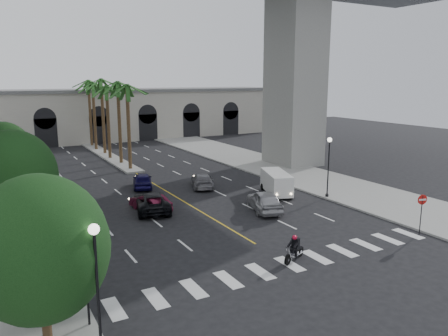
% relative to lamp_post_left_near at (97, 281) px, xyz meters
% --- Properties ---
extents(ground, '(140.00, 140.00, 0.00)m').
position_rel_lamp_post_left_near_xyz_m(ground, '(11.40, 5.00, -3.22)').
color(ground, black).
rests_on(ground, ground).
extents(sidewalk_right, '(8.00, 100.00, 0.15)m').
position_rel_lamp_post_left_near_xyz_m(sidewalk_right, '(26.40, 20.00, -3.15)').
color(sidewalk_right, gray).
rests_on(sidewalk_right, ground).
extents(median, '(2.00, 24.00, 0.20)m').
position_rel_lamp_post_left_near_xyz_m(median, '(11.40, 43.00, -3.12)').
color(median, gray).
rests_on(median, ground).
extents(pier_building, '(71.00, 10.50, 8.50)m').
position_rel_lamp_post_left_near_xyz_m(pier_building, '(11.40, 60.00, 1.04)').
color(pier_building, '#B6B0A4').
rests_on(pier_building, ground).
extents(palm_a, '(3.20, 3.20, 10.30)m').
position_rel_lamp_post_left_near_xyz_m(palm_a, '(11.40, 33.00, 5.88)').
color(palm_a, '#47331E').
rests_on(palm_a, ground).
extents(palm_b, '(3.20, 3.20, 10.60)m').
position_rel_lamp_post_left_near_xyz_m(palm_b, '(11.50, 37.00, 6.15)').
color(palm_b, '#47331E').
rests_on(palm_b, ground).
extents(palm_c, '(3.20, 3.20, 10.10)m').
position_rel_lamp_post_left_near_xyz_m(palm_c, '(11.20, 41.00, 5.69)').
color(palm_c, '#47331E').
rests_on(palm_c, ground).
extents(palm_d, '(3.20, 3.20, 10.90)m').
position_rel_lamp_post_left_near_xyz_m(palm_d, '(11.55, 45.00, 6.43)').
color(palm_d, '#47331E').
rests_on(palm_d, ground).
extents(palm_e, '(3.20, 3.20, 10.40)m').
position_rel_lamp_post_left_near_xyz_m(palm_e, '(11.30, 49.00, 5.97)').
color(palm_e, '#47331E').
rests_on(palm_e, ground).
extents(palm_f, '(3.20, 3.20, 10.70)m').
position_rel_lamp_post_left_near_xyz_m(palm_f, '(11.60, 53.00, 6.24)').
color(palm_f, '#47331E').
rests_on(palm_f, ground).
extents(street_tree_near, '(5.20, 5.20, 6.89)m').
position_rel_lamp_post_left_near_xyz_m(street_tree_near, '(-1.60, 2.00, 0.80)').
color(street_tree_near, '#382616').
rests_on(street_tree_near, ground).
extents(street_tree_mid, '(5.44, 5.44, 7.21)m').
position_rel_lamp_post_left_near_xyz_m(street_tree_mid, '(-1.60, 15.00, 0.99)').
color(street_tree_mid, '#382616').
rests_on(street_tree_mid, ground).
extents(street_tree_far, '(5.04, 5.04, 6.68)m').
position_rel_lamp_post_left_near_xyz_m(street_tree_far, '(-1.60, 27.00, 0.68)').
color(street_tree_far, '#382616').
rests_on(street_tree_far, ground).
extents(lamp_post_left_near, '(0.40, 0.40, 5.35)m').
position_rel_lamp_post_left_near_xyz_m(lamp_post_left_near, '(0.00, 0.00, 0.00)').
color(lamp_post_left_near, black).
rests_on(lamp_post_left_near, ground).
extents(lamp_post_left_far, '(0.40, 0.40, 5.35)m').
position_rel_lamp_post_left_near_xyz_m(lamp_post_left_far, '(0.00, 21.00, 0.00)').
color(lamp_post_left_far, black).
rests_on(lamp_post_left_far, ground).
extents(lamp_post_right, '(0.40, 0.40, 5.35)m').
position_rel_lamp_post_left_near_xyz_m(lamp_post_right, '(22.80, 13.00, 0.00)').
color(lamp_post_right, black).
rests_on(lamp_post_right, ground).
extents(traffic_signal_near, '(0.25, 0.18, 3.65)m').
position_rel_lamp_post_left_near_xyz_m(traffic_signal_near, '(0.10, 2.50, -0.71)').
color(traffic_signal_near, black).
rests_on(traffic_signal_near, ground).
extents(traffic_signal_far, '(0.25, 0.18, 3.65)m').
position_rel_lamp_post_left_near_xyz_m(traffic_signal_far, '(0.10, 6.50, -0.71)').
color(traffic_signal_far, black).
rests_on(traffic_signal_far, ground).
extents(motorcycle_rider, '(2.01, 0.98, 1.55)m').
position_rel_lamp_post_left_near_xyz_m(motorcycle_rider, '(11.98, 3.79, -2.52)').
color(motorcycle_rider, black).
rests_on(motorcycle_rider, ground).
extents(car_a, '(3.34, 5.21, 1.65)m').
position_rel_lamp_post_left_near_xyz_m(car_a, '(15.89, 12.60, -2.40)').
color(car_a, '#9F9EA3').
rests_on(car_a, ground).
extents(car_b, '(2.37, 4.37, 1.37)m').
position_rel_lamp_post_left_near_xyz_m(car_b, '(8.00, 16.95, -2.54)').
color(car_b, '#511025').
rests_on(car_b, ground).
extents(car_c, '(3.65, 5.80, 1.49)m').
position_rel_lamp_post_left_near_xyz_m(car_c, '(8.12, 16.89, -2.47)').
color(car_c, black).
rests_on(car_c, ground).
extents(car_d, '(3.37, 4.99, 1.34)m').
position_rel_lamp_post_left_near_xyz_m(car_d, '(14.96, 21.77, -2.55)').
color(car_d, slate).
rests_on(car_d, ground).
extents(car_e, '(2.94, 4.62, 1.47)m').
position_rel_lamp_post_left_near_xyz_m(car_e, '(9.90, 24.35, -2.49)').
color(car_e, '#130F46').
rests_on(car_e, ground).
extents(cargo_van, '(3.32, 5.11, 2.04)m').
position_rel_lamp_post_left_near_xyz_m(cargo_van, '(19.63, 16.15, -2.08)').
color(cargo_van, white).
rests_on(cargo_van, ground).
extents(pedestrian_a, '(0.69, 0.51, 1.72)m').
position_rel_lamp_post_left_near_xyz_m(pedestrian_a, '(-2.24, 10.04, -2.21)').
color(pedestrian_a, black).
rests_on(pedestrian_a, sidewalk_left).
extents(pedestrian_b, '(0.88, 0.71, 1.71)m').
position_rel_lamp_post_left_near_xyz_m(pedestrian_b, '(-0.74, 12.35, -2.22)').
color(pedestrian_b, black).
rests_on(pedestrian_b, sidewalk_left).
extents(do_not_enter_sign, '(0.66, 0.24, 2.78)m').
position_rel_lamp_post_left_near_xyz_m(do_not_enter_sign, '(21.90, 3.03, -1.20)').
color(do_not_enter_sign, black).
rests_on(do_not_enter_sign, ground).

